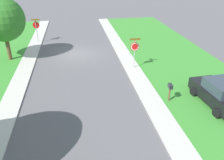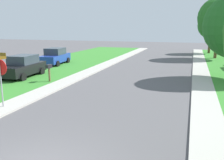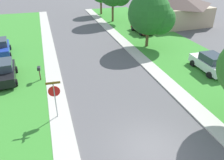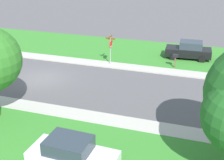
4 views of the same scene
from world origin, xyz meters
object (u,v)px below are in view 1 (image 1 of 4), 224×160
car_black_near_corner (219,93)px  tree_corner_large (0,21)px  stop_sign_far_corner (135,48)px  mailbox (170,88)px  stop_sign_near_corner (36,27)px

car_black_near_corner → tree_corner_large: size_ratio=0.75×
stop_sign_far_corner → tree_corner_large: 12.36m
car_black_near_corner → tree_corner_large: 19.05m
stop_sign_far_corner → mailbox: size_ratio=2.11×
car_black_near_corner → tree_corner_large: bearing=-34.8°
stop_sign_far_corner → car_black_near_corner: size_ratio=0.63×
stop_sign_far_corner → tree_corner_large: bearing=-19.6°
stop_sign_far_corner → car_black_near_corner: stop_sign_far_corner is taller
stop_sign_near_corner → stop_sign_far_corner: size_ratio=1.00×
tree_corner_large → stop_sign_near_corner: bearing=-113.6°
stop_sign_near_corner → tree_corner_large: bearing=66.4°
stop_sign_near_corner → car_black_near_corner: bearing=129.7°
stop_sign_near_corner → stop_sign_far_corner: same height
stop_sign_near_corner → mailbox: 18.17m
tree_corner_large → mailbox: size_ratio=4.49×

